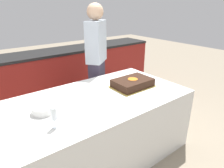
{
  "coord_description": "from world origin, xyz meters",
  "views": [
    {
      "loc": [
        -0.92,
        -1.59,
        1.65
      ],
      "look_at": [
        0.29,
        0.0,
        0.84
      ],
      "focal_mm": 32.0,
      "sensor_mm": 36.0,
      "label": 1
    }
  ],
  "objects_px": {
    "cake": "(133,83)",
    "wine_glass": "(54,115)",
    "plate_stack": "(43,109)",
    "person_cutting_cake": "(97,61)"
  },
  "relations": [
    {
      "from": "cake",
      "to": "wine_glass",
      "type": "bearing_deg",
      "value": -167.16
    },
    {
      "from": "cake",
      "to": "plate_stack",
      "type": "height_order",
      "value": "cake"
    },
    {
      "from": "wine_glass",
      "to": "person_cutting_cake",
      "type": "xyz_separation_m",
      "value": [
        1.05,
        1.0,
        0.02
      ]
    },
    {
      "from": "wine_glass",
      "to": "plate_stack",
      "type": "bearing_deg",
      "value": 88.17
    },
    {
      "from": "plate_stack",
      "to": "person_cutting_cake",
      "type": "distance_m",
      "value": 1.27
    },
    {
      "from": "cake",
      "to": "plate_stack",
      "type": "bearing_deg",
      "value": 177.46
    },
    {
      "from": "plate_stack",
      "to": "person_cutting_cake",
      "type": "relative_size",
      "value": 0.13
    },
    {
      "from": "plate_stack",
      "to": "wine_glass",
      "type": "distance_m",
      "value": 0.3
    },
    {
      "from": "cake",
      "to": "person_cutting_cake",
      "type": "bearing_deg",
      "value": 90.0
    },
    {
      "from": "cake",
      "to": "wine_glass",
      "type": "height_order",
      "value": "wine_glass"
    }
  ]
}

